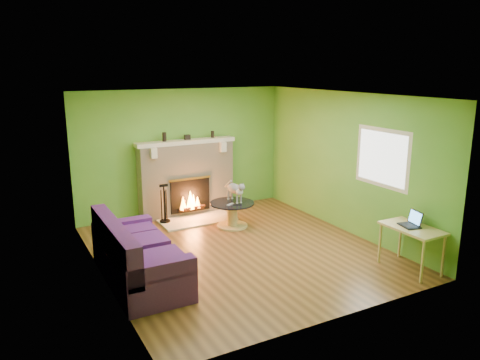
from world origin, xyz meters
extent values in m
plane|color=#593519|center=(0.00, 0.00, 0.00)|extent=(5.00, 5.00, 0.00)
plane|color=white|center=(0.00, 0.00, 2.60)|extent=(5.00, 5.00, 0.00)
plane|color=#4D9430|center=(0.00, 2.50, 1.30)|extent=(5.00, 0.00, 5.00)
plane|color=#4D9430|center=(0.00, -2.50, 1.30)|extent=(5.00, 0.00, 5.00)
plane|color=#4D9430|center=(-2.25, 0.00, 1.30)|extent=(0.00, 5.00, 5.00)
plane|color=#4D9430|center=(2.25, 0.00, 1.30)|extent=(0.00, 5.00, 5.00)
plane|color=silver|center=(2.24, -0.90, 1.55)|extent=(0.00, 1.20, 1.20)
plane|color=white|center=(2.23, -0.90, 1.55)|extent=(0.00, 1.06, 1.06)
cube|color=#BDB49D|center=(0.00, 2.33, 0.75)|extent=(2.00, 0.35, 1.50)
cube|color=black|center=(0.00, 2.13, 0.44)|extent=(0.85, 0.03, 0.68)
cube|color=gold|center=(0.00, 2.13, 0.80)|extent=(0.91, 0.02, 0.04)
cylinder|color=black|center=(0.00, 2.10, 0.16)|extent=(0.55, 0.07, 0.07)
cube|color=beige|center=(0.00, 2.30, 1.54)|extent=(2.10, 0.28, 0.08)
cube|color=beige|center=(-0.75, 2.11, 1.40)|extent=(0.12, 0.10, 0.20)
cube|color=beige|center=(0.75, 2.11, 1.40)|extent=(0.12, 0.10, 0.20)
cube|color=beige|center=(0.00, 1.80, 0.01)|extent=(1.50, 0.75, 0.03)
cube|color=beige|center=(0.00, 2.30, 1.54)|extent=(2.10, 0.28, 0.08)
cube|color=#471A65|center=(-1.80, -0.30, 0.23)|extent=(0.93, 2.07, 0.47)
cube|color=#471A65|center=(-2.14, -0.30, 0.64)|extent=(0.21, 2.07, 0.58)
cube|color=#471A65|center=(-1.80, -1.23, 0.53)|extent=(0.93, 0.21, 0.23)
cube|color=#471A65|center=(-1.80, 0.63, 0.53)|extent=(0.93, 0.21, 0.23)
cube|color=#471A65|center=(-1.75, -0.88, 0.53)|extent=(0.74, 0.55, 0.13)
cube|color=#471A65|center=(-1.75, -0.19, 0.53)|extent=(0.74, 0.55, 0.13)
cube|color=#471A65|center=(-1.75, 0.39, 0.53)|extent=(0.74, 0.55, 0.13)
cylinder|color=#D6BA73|center=(0.46, 1.15, 0.02)|extent=(0.60, 0.60, 0.03)
cylinder|color=#D6BA73|center=(0.46, 1.15, 0.24)|extent=(0.21, 0.21, 0.42)
cylinder|color=black|center=(0.46, 1.15, 0.47)|extent=(0.86, 0.86, 0.03)
cube|color=#D6BA73|center=(1.95, -1.90, 0.66)|extent=(0.54, 0.92, 0.04)
cylinder|color=#D6BA73|center=(1.73, -2.32, 0.32)|extent=(0.04, 0.04, 0.65)
cylinder|color=#D6BA73|center=(2.17, -2.32, 0.32)|extent=(0.04, 0.04, 0.65)
cylinder|color=#D6BA73|center=(1.73, -1.48, 0.32)|extent=(0.04, 0.04, 0.65)
cylinder|color=#D6BA73|center=(2.17, -1.48, 0.32)|extent=(0.04, 0.04, 0.65)
cube|color=gray|center=(0.36, 1.03, 0.49)|extent=(0.17, 0.11, 0.02)
cube|color=black|center=(0.48, 0.97, 0.49)|extent=(0.16, 0.10, 0.02)
cylinder|color=black|center=(-0.45, 2.33, 1.67)|extent=(0.08, 0.08, 0.18)
cylinder|color=black|center=(0.61, 2.33, 1.65)|extent=(0.07, 0.07, 0.14)
cube|color=black|center=(0.04, 2.33, 1.63)|extent=(0.12, 0.08, 0.10)
camera|label=1|loc=(-3.52, -6.53, 3.05)|focal=35.00mm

